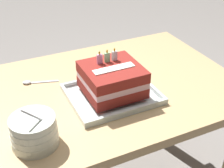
{
  "coord_description": "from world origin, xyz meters",
  "views": [
    {
      "loc": [
        -0.46,
        -0.97,
        1.37
      ],
      "look_at": [
        -0.02,
        -0.04,
        0.72
      ],
      "focal_mm": 50.9,
      "sensor_mm": 36.0,
      "label": 1
    }
  ],
  "objects_px": {
    "birthday_cake": "(112,79)",
    "bowl_stack": "(34,131)",
    "foil_tray": "(112,95)",
    "serving_spoon_near_tray": "(31,82)"
  },
  "relations": [
    {
      "from": "foil_tray",
      "to": "birthday_cake",
      "type": "height_order",
      "value": "birthday_cake"
    },
    {
      "from": "bowl_stack",
      "to": "foil_tray",
      "type": "bearing_deg",
      "value": 22.21
    },
    {
      "from": "foil_tray",
      "to": "birthday_cake",
      "type": "distance_m",
      "value": 0.07
    },
    {
      "from": "bowl_stack",
      "to": "serving_spoon_near_tray",
      "type": "xyz_separation_m",
      "value": [
        0.07,
        0.36,
        -0.04
      ]
    },
    {
      "from": "foil_tray",
      "to": "bowl_stack",
      "type": "distance_m",
      "value": 0.35
    },
    {
      "from": "bowl_stack",
      "to": "serving_spoon_near_tray",
      "type": "distance_m",
      "value": 0.37
    },
    {
      "from": "birthday_cake",
      "to": "bowl_stack",
      "type": "relative_size",
      "value": 1.32
    },
    {
      "from": "birthday_cake",
      "to": "serving_spoon_near_tray",
      "type": "bearing_deg",
      "value": 138.47
    },
    {
      "from": "bowl_stack",
      "to": "serving_spoon_near_tray",
      "type": "bearing_deg",
      "value": 78.95
    },
    {
      "from": "birthday_cake",
      "to": "bowl_stack",
      "type": "distance_m",
      "value": 0.35
    }
  ]
}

